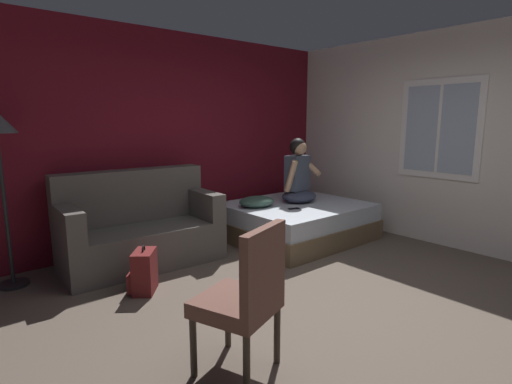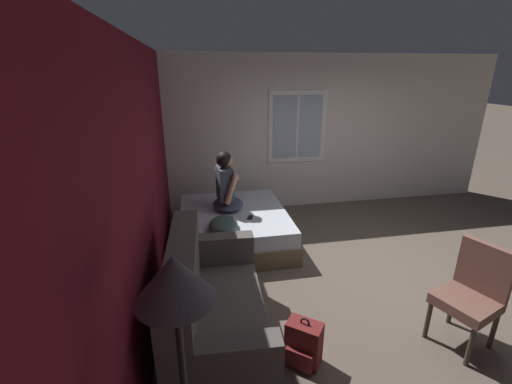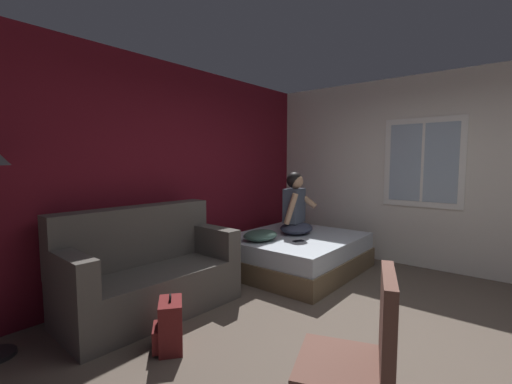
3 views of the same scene
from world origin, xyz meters
The scene contains 11 objects.
ground_plane centered at (0.00, 0.00, 0.00)m, with size 40.00×40.00×0.00m, color brown.
wall_back_accent centered at (0.00, 2.76, 1.35)m, with size 10.01×0.16×2.70m, color maroon.
wall_side_with_window centered at (2.58, 0.01, 1.35)m, with size 0.19×6.76×2.70m.
bed centered at (1.29, 1.70, 0.24)m, with size 1.78×1.57×0.48m.
couch centered at (-0.74, 2.16, 0.39)m, with size 1.74×0.90×1.04m.
side_chair centered at (-1.09, -0.18, 0.53)m, with size 0.59×0.59×0.98m.
person_seated centered at (1.40, 1.78, 0.84)m, with size 0.56×0.49×0.88m.
backpack centered at (-1.06, 1.39, 0.19)m, with size 0.35×0.35×0.46m.
throw_pillow centered at (0.75, 1.90, 0.55)m, with size 0.48×0.36×0.14m, color #385147.
cell_phone centered at (1.03, 1.50, 0.48)m, with size 0.07×0.14×0.01m, color black.
floor_lamp centered at (-1.98, 2.35, 1.43)m, with size 0.36×0.36×1.70m.
Camera 2 is at (-3.28, 2.24, 2.44)m, focal length 24.00 mm.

